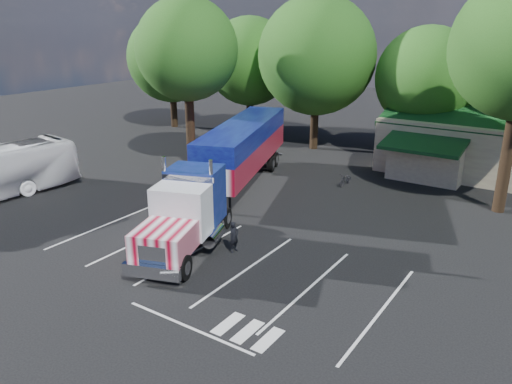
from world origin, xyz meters
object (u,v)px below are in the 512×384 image
Objects in this scene: bicycle at (346,179)px; semi_truck at (232,159)px; silver_sedan at (418,163)px; woman at (234,237)px.

semi_truck is at bearing -126.59° from bicycle.
semi_truck is at bearing 158.91° from silver_sedan.
bicycle is 0.38× the size of silver_sedan.
silver_sedan is (3.20, 6.00, 0.29)m from bicycle.
bicycle is at bearing 32.72° from semi_truck.
semi_truck is at bearing 46.09° from woman.
silver_sedan is at bearing -1.22° from woman.
bicycle is 6.81m from silver_sedan.
silver_sedan is at bearing 63.21° from bicycle.
semi_truck is 8.19m from woman.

